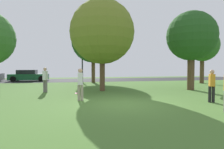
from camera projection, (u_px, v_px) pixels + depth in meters
ground_plane at (123, 104)px, 8.95m from camera, size 44.00×44.00×0.00m
road_strip at (93, 80)px, 24.65m from camera, size 44.00×6.40×0.01m
oak_tree_center at (102, 32)px, 13.58m from camera, size 4.59×4.59×6.52m
oak_tree_right at (191, 36)px, 14.14m from camera, size 3.65×3.65×5.85m
birch_tree_lone at (93, 41)px, 20.35m from camera, size 4.61×4.61×6.77m
maple_tree_far at (202, 45)px, 19.64m from camera, size 3.31×3.31×5.60m
person_thrower at (212, 84)px, 9.28m from camera, size 0.33×0.38×1.60m
person_bystander at (80, 83)px, 9.77m from camera, size 0.30×0.35×1.66m
person_walking at (45, 79)px, 12.93m from camera, size 0.32×0.38×1.69m
frisbee_disc at (77, 93)px, 12.37m from camera, size 0.27×0.27×0.03m
parked_car_green at (29, 76)px, 22.83m from camera, size 4.36×2.02×1.34m
street_lamp_post at (82, 62)px, 20.55m from camera, size 0.14×0.14×4.50m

